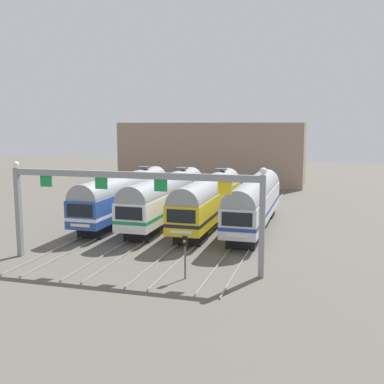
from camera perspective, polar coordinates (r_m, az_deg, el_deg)
ground_plane at (r=44.76m, az=-0.57°, el=-4.06°), size 160.00×160.00×0.00m
track_bed at (r=60.97m, az=3.93°, el=-0.68°), size 14.37×70.00×0.15m
commuter_train_blue at (r=46.47m, az=-8.21°, el=-0.32°), size 2.88×18.06×5.05m
commuter_train_white at (r=44.91m, az=-3.20°, el=-0.54°), size 2.88×18.06×5.05m
commuter_train_yellow at (r=43.72m, az=2.12°, el=-0.78°), size 2.88×18.06×5.05m
commuter_train_silver at (r=42.92m, az=7.69°, el=-1.02°), size 2.88×18.06×4.77m
catenary_gantry at (r=31.32m, az=-7.56°, el=0.05°), size 18.10×0.44×6.97m
yard_signal_mast at (r=29.03m, az=-0.86°, el=-6.94°), size 0.28×0.35×2.80m
maintenance_building at (r=76.11m, az=2.56°, el=4.79°), size 29.34×10.00×9.85m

